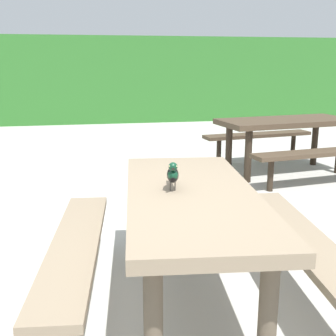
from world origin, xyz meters
TOP-DOWN VIEW (x-y plane):
  - ground_plane at (0.00, 0.00)m, footprint 60.00×60.00m
  - hedge_wall at (0.00, 9.36)m, footprint 28.00×1.82m
  - picnic_table_foreground at (0.21, 0.18)m, footprint 1.85×1.88m
  - bird_grackle at (0.10, 0.20)m, footprint 0.10×0.29m
  - picnic_table_mid_left at (2.25, 3.15)m, footprint 1.93×1.91m

SIDE VIEW (x-z plane):
  - ground_plane at x=0.00m, z-range 0.00..0.00m
  - picnic_table_foreground at x=0.21m, z-range 0.19..0.93m
  - picnic_table_mid_left at x=2.25m, z-range 0.19..0.93m
  - bird_grackle at x=0.10m, z-range 0.75..0.94m
  - hedge_wall at x=0.00m, z-range 0.00..2.10m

